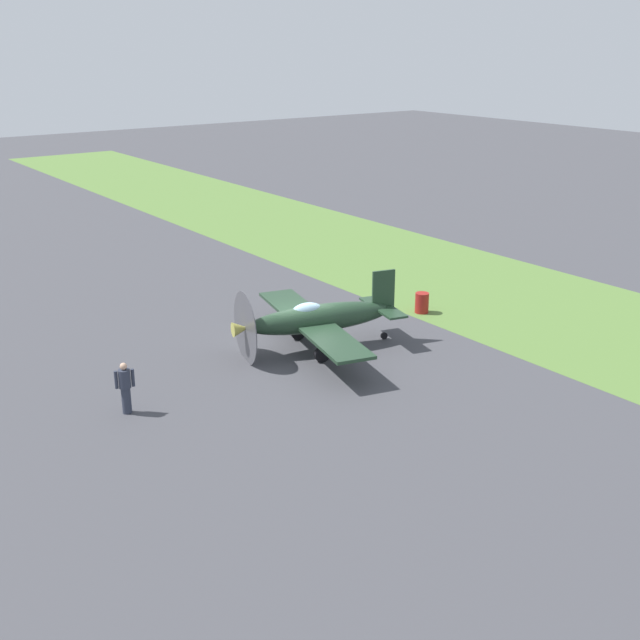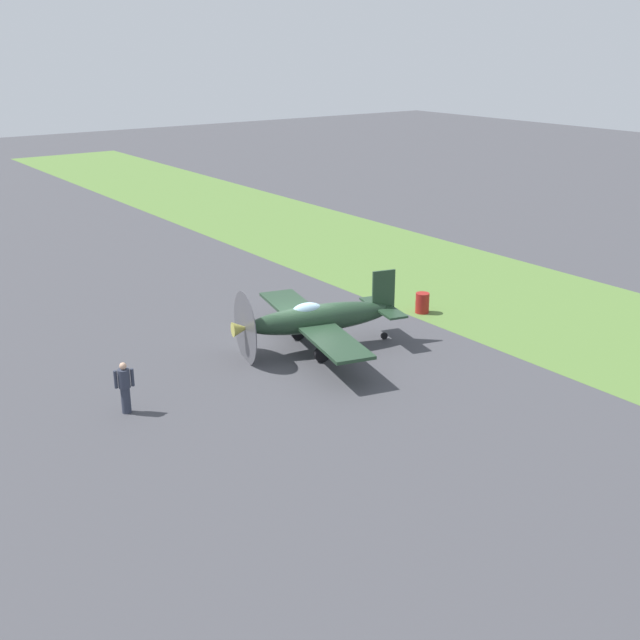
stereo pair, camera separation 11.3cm
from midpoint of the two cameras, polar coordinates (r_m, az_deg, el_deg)
ground_plane at (r=31.26m, az=-1.65°, el=-1.69°), size 160.00×160.00×0.00m
grass_verge at (r=38.46m, az=12.35°, el=1.96°), size 120.00×11.00×0.01m
airplane_lead at (r=30.23m, az=-0.34°, el=0.10°), size 8.45×6.77×3.00m
ground_crew_chief at (r=25.95m, az=-14.00°, el=-4.70°), size 0.38×0.61×1.73m
fuel_drum at (r=34.91m, az=7.27°, el=1.24°), size 0.60×0.60×0.90m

